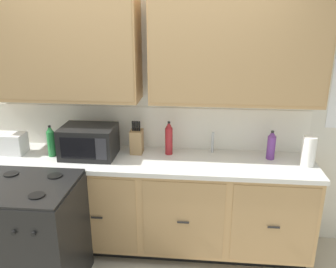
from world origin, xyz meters
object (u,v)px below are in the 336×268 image
object	(u,v)px
toaster	(10,143)
knife_block	(137,141)
bottle_red	(169,138)
bottle_violet	(271,145)
microwave	(89,141)
stove_range	(31,238)
paper_towel_roll	(309,151)
bottle_green	(51,141)

from	to	relation	value
toaster	knife_block	xyz separation A→B (m)	(1.17, 0.12, 0.02)
toaster	bottle_red	distance (m)	1.48
toaster	bottle_violet	xyz separation A→B (m)	(2.38, 0.10, 0.03)
knife_block	bottle_violet	size ratio (longest dim) A/B	1.18
microwave	knife_block	size ratio (longest dim) A/B	1.55
microwave	toaster	world-z (taller)	microwave
microwave	bottle_red	bearing A→B (deg)	9.50
stove_range	toaster	distance (m)	0.95
toaster	bottle_red	world-z (taller)	bottle_red
bottle_red	bottle_violet	world-z (taller)	bottle_red
microwave	bottle_violet	distance (m)	1.63
bottle_violet	stove_range	bearing A→B (deg)	-159.26
microwave	bottle_red	size ratio (longest dim) A/B	1.53
stove_range	toaster	size ratio (longest dim) A/B	3.39
bottle_red	paper_towel_roll	bearing A→B (deg)	-7.00
stove_range	bottle_violet	world-z (taller)	bottle_violet
microwave	bottle_violet	xyz separation A→B (m)	(1.63, 0.09, -0.01)
knife_block	paper_towel_roll	world-z (taller)	knife_block
microwave	bottle_green	bearing A→B (deg)	-174.72
paper_towel_roll	toaster	bearing A→B (deg)	179.47
bottle_green	microwave	bearing A→B (deg)	5.28
bottle_violet	bottle_green	bearing A→B (deg)	-176.41
bottle_red	bottle_green	bearing A→B (deg)	-171.86
toaster	bottle_green	world-z (taller)	bottle_green
paper_towel_roll	bottle_red	world-z (taller)	bottle_red
toaster	bottle_violet	distance (m)	2.39
microwave	toaster	size ratio (longest dim) A/B	1.71
stove_range	microwave	distance (m)	0.93
bottle_green	bottle_red	distance (m)	1.07
microwave	knife_block	world-z (taller)	knife_block
bottle_red	microwave	bearing A→B (deg)	-170.50
paper_towel_roll	bottle_red	xyz separation A→B (m)	(-1.20, 0.15, 0.02)
stove_range	paper_towel_roll	world-z (taller)	paper_towel_roll
bottle_green	knife_block	bearing A→B (deg)	11.28
toaster	bottle_violet	world-z (taller)	bottle_violet
paper_towel_roll	bottle_violet	distance (m)	0.31
microwave	toaster	xyz separation A→B (m)	(-0.75, -0.00, -0.04)
bottle_red	bottle_violet	xyz separation A→B (m)	(0.92, -0.03, -0.02)
stove_range	bottle_green	xyz separation A→B (m)	(-0.03, 0.61, 0.59)
stove_range	microwave	xyz separation A→B (m)	(0.31, 0.64, 0.59)
microwave	paper_towel_roll	bearing A→B (deg)	-0.84
microwave	bottle_green	xyz separation A→B (m)	(-0.34, -0.03, 0.00)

